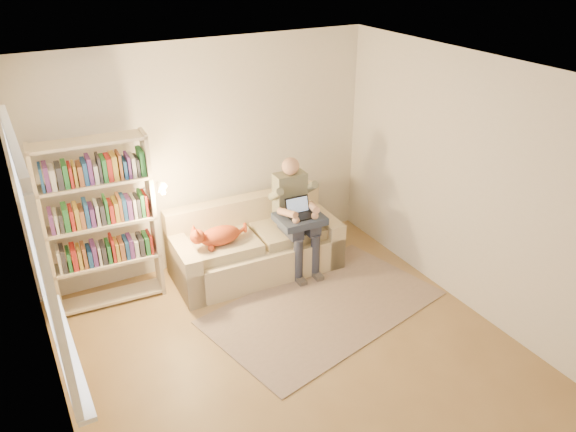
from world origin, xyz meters
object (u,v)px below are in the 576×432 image
laptop (296,212)px  bookshelf (100,217)px  person (295,209)px  cat (219,235)px  sofa (254,247)px

laptop → bookshelf: (-2.02, 0.43, 0.24)m
person → bookshelf: bookshelf is taller
person → bookshelf: size_ratio=0.73×
cat → sofa: bearing=14.7°
sofa → bookshelf: bearing=176.8°
cat → bookshelf: bookshelf is taller
sofa → laptop: bearing=-32.2°
cat → bookshelf: bearing=169.6°
sofa → person: bearing=-18.1°
sofa → person: size_ratio=1.45×
bookshelf → person: bearing=-5.5°
person → bookshelf: bearing=173.5°
cat → person: bearing=-1.6°
person → laptop: bearing=-111.2°
sofa → cat: 0.58m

